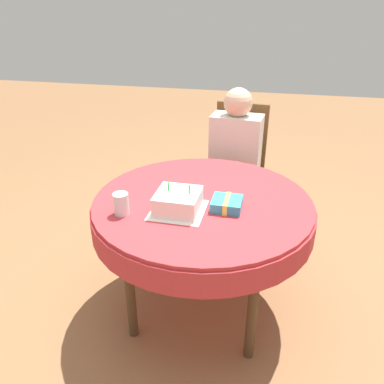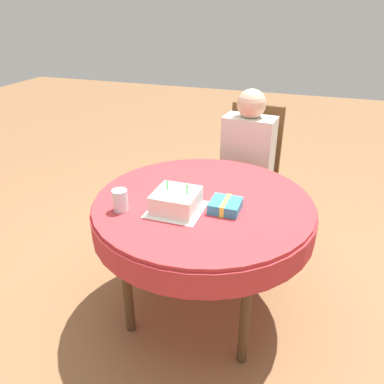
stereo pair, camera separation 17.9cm
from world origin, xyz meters
name	(u,v)px [view 1 (the left image)]	position (x,y,z in m)	size (l,w,h in m)	color
ground_plane	(201,303)	(0.00, 0.00, 0.00)	(12.00, 12.00, 0.00)	#8C603D
dining_table	(202,213)	(0.00, 0.00, 0.62)	(1.15, 1.15, 0.71)	#BC3338
chair	(237,169)	(0.08, 0.87, 0.51)	(0.45, 0.45, 0.98)	brown
person	(235,154)	(0.07, 0.77, 0.67)	(0.36, 0.31, 1.12)	#DBB293
napkin	(178,210)	(-0.09, -0.14, 0.71)	(0.26, 0.26, 0.00)	white
birthday_cake	(178,201)	(-0.09, -0.14, 0.76)	(0.21, 0.21, 0.14)	white
drinking_glass	(121,204)	(-0.35, -0.23, 0.76)	(0.07, 0.07, 0.11)	silver
gift_box	(227,204)	(0.13, -0.07, 0.73)	(0.14, 0.15, 0.06)	teal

